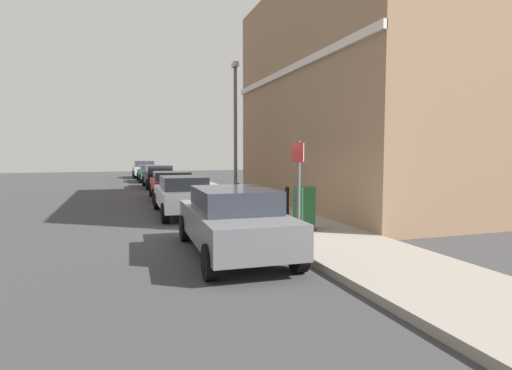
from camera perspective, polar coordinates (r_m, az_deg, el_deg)
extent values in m
plane|color=#38383A|center=(11.24, -2.86, -6.80)|extent=(80.00, 80.00, 0.00)
cube|color=gray|center=(17.43, -2.18, -2.51)|extent=(2.63, 30.00, 0.15)
cube|color=#937256|center=(17.57, 14.85, 11.65)|extent=(6.72, 11.97, 8.87)
cube|color=silver|center=(16.12, 4.37, 15.40)|extent=(0.12, 11.97, 0.24)
cube|color=slate|center=(9.00, -3.18, -5.47)|extent=(1.85, 4.48, 0.65)
cube|color=#2D333D|center=(8.81, -3.02, -2.05)|extent=(1.58, 2.20, 0.49)
cylinder|color=black|center=(10.53, -9.72, -5.85)|extent=(0.24, 0.65, 0.64)
cylinder|color=black|center=(10.85, -1.07, -5.48)|extent=(0.24, 0.65, 0.64)
cylinder|color=black|center=(7.30, -6.33, -10.45)|extent=(0.24, 0.65, 0.64)
cylinder|color=black|center=(7.76, 5.82, -9.54)|extent=(0.24, 0.65, 0.64)
cube|color=silver|center=(14.92, -10.01, -1.65)|extent=(1.72, 4.47, 0.60)
cube|color=#2D333D|center=(14.67, -9.92, 0.26)|extent=(1.49, 1.93, 0.47)
cylinder|color=black|center=(16.53, -13.48, -2.16)|extent=(0.23, 0.64, 0.64)
cylinder|color=black|center=(16.72, -8.11, -2.01)|extent=(0.23, 0.64, 0.64)
cylinder|color=black|center=(13.22, -12.38, -3.79)|extent=(0.23, 0.64, 0.64)
cylinder|color=black|center=(13.45, -5.69, -3.56)|extent=(0.23, 0.64, 0.64)
cube|color=maroon|center=(20.09, -11.50, -0.12)|extent=(1.95, 4.12, 0.59)
cube|color=#2D333D|center=(20.00, -11.50, 1.23)|extent=(1.67, 2.13, 0.40)
cylinder|color=black|center=(21.53, -14.14, -0.66)|extent=(0.24, 0.65, 0.64)
cylinder|color=black|center=(21.68, -9.57, -0.55)|extent=(0.24, 0.65, 0.64)
cylinder|color=black|center=(18.58, -13.72, -1.45)|extent=(0.24, 0.65, 0.64)
cylinder|color=black|center=(18.74, -8.43, -1.31)|extent=(0.24, 0.65, 0.64)
cube|color=black|center=(26.74, -13.21, 1.03)|extent=(1.74, 4.25, 0.64)
cube|color=#2D333D|center=(26.56, -13.19, 2.15)|extent=(1.50, 1.84, 0.46)
cylinder|color=black|center=(28.25, -15.12, 0.52)|extent=(0.23, 0.64, 0.64)
cylinder|color=black|center=(28.40, -11.95, 0.59)|extent=(0.23, 0.64, 0.64)
cylinder|color=black|center=(25.13, -14.60, 0.05)|extent=(0.23, 0.64, 0.64)
cylinder|color=black|center=(25.31, -11.05, 0.14)|extent=(0.23, 0.64, 0.64)
cube|color=#195933|center=(32.30, -14.22, 1.50)|extent=(1.82, 4.06, 0.55)
cube|color=#2D333D|center=(32.17, -14.22, 2.32)|extent=(1.58, 1.97, 0.41)
cylinder|color=black|center=(33.72, -15.83, 1.12)|extent=(0.23, 0.64, 0.64)
cylinder|color=black|center=(33.85, -13.02, 1.19)|extent=(0.23, 0.64, 0.64)
cylinder|color=black|center=(30.79, -15.51, 0.82)|extent=(0.23, 0.64, 0.64)
cylinder|color=black|center=(30.94, -12.44, 0.90)|extent=(0.23, 0.64, 0.64)
cube|color=#B7B7BC|center=(37.53, -15.09, 1.96)|extent=(1.78, 4.15, 0.65)
cube|color=#2D333D|center=(37.51, -15.11, 2.82)|extent=(1.57, 2.03, 0.52)
cylinder|color=black|center=(39.03, -16.45, 1.54)|extent=(0.22, 0.64, 0.64)
cylinder|color=black|center=(39.12, -14.00, 1.60)|extent=(0.22, 0.64, 0.64)
cylinder|color=black|center=(35.99, -16.26, 1.31)|extent=(0.22, 0.64, 0.64)
cylinder|color=black|center=(36.09, -13.61, 1.37)|extent=(0.22, 0.64, 0.64)
cube|color=#1E4C28|center=(11.13, 6.61, -3.14)|extent=(0.40, 0.55, 1.15)
cube|color=#333333|center=(11.22, 6.59, -5.85)|extent=(0.46, 0.61, 0.08)
cylinder|color=black|center=(12.47, 4.28, -2.77)|extent=(0.12, 0.12, 0.95)
sphere|color=black|center=(12.42, 4.29, -0.51)|extent=(0.14, 0.14, 0.14)
cylinder|color=black|center=(13.82, -2.47, -2.05)|extent=(0.12, 0.12, 0.95)
sphere|color=black|center=(13.77, -2.48, -0.01)|extent=(0.14, 0.14, 0.14)
cylinder|color=#59595B|center=(9.24, 5.86, -1.11)|extent=(0.08, 0.08, 2.30)
cube|color=white|center=(9.19, 5.79, 4.48)|extent=(0.03, 0.56, 0.40)
cube|color=red|center=(9.18, 5.70, 4.48)|extent=(0.01, 0.60, 0.44)
cylinder|color=#59595B|center=(17.29, -2.84, 6.81)|extent=(0.14, 0.14, 5.50)
cube|color=#A5A599|center=(17.64, -2.88, 16.16)|extent=(0.20, 0.44, 0.20)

